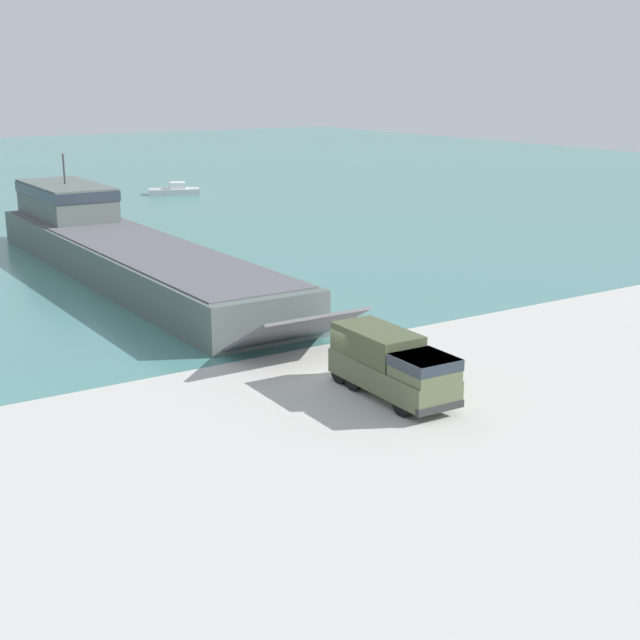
{
  "coord_description": "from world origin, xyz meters",
  "views": [
    {
      "loc": [
        -22.62,
        -32.83,
        13.69
      ],
      "look_at": [
        0.07,
        1.95,
        2.33
      ],
      "focal_mm": 50.0,
      "sensor_mm": 36.0,
      "label": 1
    }
  ],
  "objects_px": {
    "mooring_bollard": "(375,335)",
    "moored_boat_a": "(175,190)",
    "military_truck": "(392,364)",
    "landing_craft": "(117,246)",
    "soldier_on_ramp": "(451,369)"
  },
  "relations": [
    {
      "from": "landing_craft",
      "to": "military_truck",
      "type": "bearing_deg",
      "value": -89.17
    },
    {
      "from": "soldier_on_ramp",
      "to": "moored_boat_a",
      "type": "bearing_deg",
      "value": 66.85
    },
    {
      "from": "moored_boat_a",
      "to": "mooring_bollard",
      "type": "xyz_separation_m",
      "value": [
        -16.72,
        -63.16,
        -0.08
      ]
    },
    {
      "from": "landing_craft",
      "to": "military_truck",
      "type": "relative_size",
      "value": 6.23
    },
    {
      "from": "landing_craft",
      "to": "moored_boat_a",
      "type": "height_order",
      "value": "landing_craft"
    },
    {
      "from": "landing_craft",
      "to": "mooring_bollard",
      "type": "relative_size",
      "value": 59.49
    },
    {
      "from": "mooring_bollard",
      "to": "soldier_on_ramp",
      "type": "bearing_deg",
      "value": -101.6
    },
    {
      "from": "landing_craft",
      "to": "military_truck",
      "type": "distance_m",
      "value": 31.79
    },
    {
      "from": "military_truck",
      "to": "soldier_on_ramp",
      "type": "relative_size",
      "value": 4.13
    },
    {
      "from": "moored_boat_a",
      "to": "mooring_bollard",
      "type": "bearing_deg",
      "value": -173.51
    },
    {
      "from": "mooring_bollard",
      "to": "moored_boat_a",
      "type": "bearing_deg",
      "value": 75.17
    },
    {
      "from": "moored_boat_a",
      "to": "landing_craft",
      "type": "bearing_deg",
      "value": 171.89
    },
    {
      "from": "landing_craft",
      "to": "military_truck",
      "type": "height_order",
      "value": "landing_craft"
    },
    {
      "from": "landing_craft",
      "to": "military_truck",
      "type": "xyz_separation_m",
      "value": [
        0.62,
        -31.78,
        -0.41
      ]
    },
    {
      "from": "military_truck",
      "to": "moored_boat_a",
      "type": "height_order",
      "value": "military_truck"
    }
  ]
}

